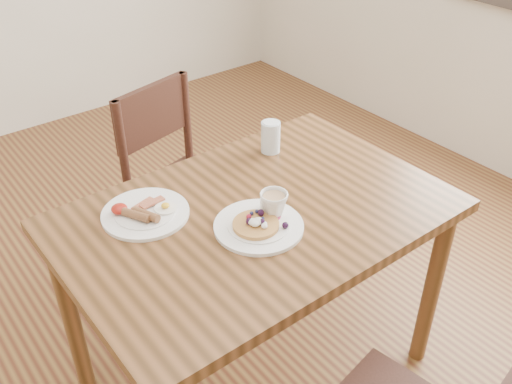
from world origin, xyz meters
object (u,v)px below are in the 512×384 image
dining_table (256,235)px  pancake_plate (259,223)px  chair_far (181,180)px  teacup_saucer (274,207)px  water_glass (271,137)px  breakfast_plate (144,213)px

dining_table → pancake_plate: (-0.04, -0.07, 0.11)m
chair_far → teacup_saucer: chair_far is taller
dining_table → pancake_plate: size_ratio=4.44×
chair_far → water_glass: bearing=99.7°
chair_far → teacup_saucer: 0.77m
breakfast_plate → water_glass: size_ratio=2.34×
pancake_plate → teacup_saucer: teacup_saucer is taller
pancake_plate → breakfast_plate: 0.36m
chair_far → water_glass: 0.53m
teacup_saucer → breakfast_plate: bearing=140.9°
dining_table → water_glass: bearing=43.9°
dining_table → water_glass: (0.27, 0.26, 0.16)m
breakfast_plate → water_glass: 0.56m
dining_table → pancake_plate: pancake_plate is taller
teacup_saucer → chair_far: bearing=83.4°
dining_table → water_glass: size_ratio=10.39×
water_glass → breakfast_plate: bearing=-172.9°
dining_table → pancake_plate: bearing=-121.0°
chair_far → breakfast_plate: size_ratio=3.26×
dining_table → chair_far: bearing=80.9°
pancake_plate → chair_far: bearing=78.5°
chair_far → water_glass: size_ratio=7.62×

